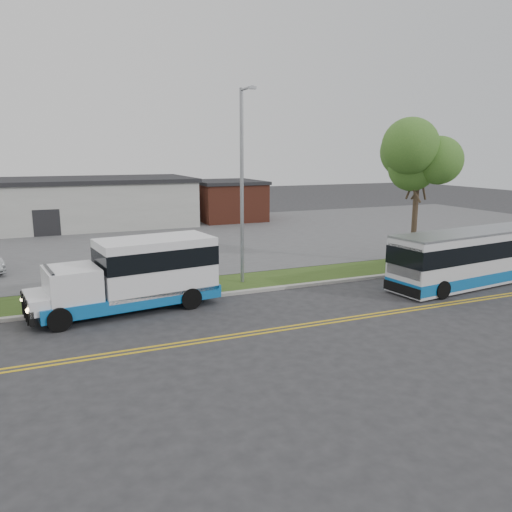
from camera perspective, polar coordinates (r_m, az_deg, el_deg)
name	(u,v)px	position (r m, az deg, el deg)	size (l,w,h in m)	color
ground	(202,306)	(22.12, -6.18, -5.68)	(140.00, 140.00, 0.00)	#28282B
lane_line_north	(233,335)	(18.66, -2.70, -8.97)	(70.00, 0.12, 0.01)	gold
lane_line_south	(235,337)	(18.40, -2.37, -9.28)	(70.00, 0.12, 0.01)	gold
curb	(195,298)	(23.11, -6.98, -4.73)	(80.00, 0.30, 0.15)	#9E9B93
verge	(185,288)	(24.79, -8.13, -3.68)	(80.00, 3.30, 0.10)	#2E4517
parking_lot	(136,242)	(38.28, -13.60, 1.59)	(80.00, 25.00, 0.10)	#4C4C4F
commercial_building	(45,204)	(47.44, -22.96, 5.51)	(25.40, 10.40, 4.35)	#9E9E99
brick_wing	(227,200)	(49.31, -3.32, 6.37)	(6.30, 7.30, 3.90)	brown
tree_east	(418,159)	(30.66, 18.08, 10.46)	(5.20, 5.20, 8.33)	#3D2B21
streetlight_near	(242,181)	(24.70, -1.57, 8.59)	(0.35, 1.53, 9.50)	gray
shuttle_bus	(139,272)	(21.80, -13.27, -1.81)	(8.10, 3.58, 3.01)	#0E59A0
transit_bus	(474,257)	(27.55, 23.64, -0.12)	(10.16, 3.43, 2.77)	silver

